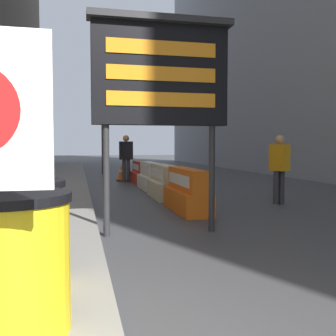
{
  "coord_description": "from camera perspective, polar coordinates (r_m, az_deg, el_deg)",
  "views": [
    {
      "loc": [
        -0.28,
        -2.14,
        1.39
      ],
      "look_at": [
        1.28,
        4.7,
        1.0
      ],
      "focal_mm": 42.0,
      "sensor_mm": 36.0,
      "label": 1
    }
  ],
  "objects": [
    {
      "name": "pedestrian_passerby",
      "position": [
        9.79,
        15.85,
        0.64
      ],
      "size": [
        0.39,
        0.5,
        1.66
      ],
      "rotation": [
        0.0,
        0.0,
        5.06
      ],
      "color": "#333338",
      "rests_on": "ground_plane"
    },
    {
      "name": "jersey_barrier_cream",
      "position": [
        10.62,
        -0.58,
        -2.23
      ],
      "size": [
        0.65,
        1.8,
        0.89
      ],
      "color": "beige",
      "rests_on": "ground_plane"
    },
    {
      "name": "traffic_cone_near",
      "position": [
        15.87,
        -6.77,
        -0.66
      ],
      "size": [
        0.39,
        0.39,
        0.69
      ],
      "color": "black",
      "rests_on": "ground_plane"
    },
    {
      "name": "jersey_barrier_orange_far",
      "position": [
        8.41,
        2.75,
        -3.57
      ],
      "size": [
        0.59,
        2.0,
        0.92
      ],
      "color": "orange",
      "rests_on": "ground_plane"
    },
    {
      "name": "barrel_drum_middle",
      "position": [
        3.81,
        -20.94,
        -8.72
      ],
      "size": [
        0.84,
        0.84,
        0.93
      ],
      "color": "yellow",
      "rests_on": "sidewalk_left"
    },
    {
      "name": "barrel_drum_foreground",
      "position": [
        2.86,
        -22.31,
        -12.68
      ],
      "size": [
        0.84,
        0.84,
        0.93
      ],
      "color": "yellow",
      "rests_on": "sidewalk_left"
    },
    {
      "name": "pedestrian_worker",
      "position": [
        15.31,
        -6.1,
        1.97
      ],
      "size": [
        0.52,
        0.37,
        1.82
      ],
      "rotation": [
        0.0,
        0.0,
        0.18
      ],
      "color": "#333338",
      "rests_on": "ground_plane"
    },
    {
      "name": "jersey_barrier_red_striped",
      "position": [
        14.87,
        -4.13,
        -0.81
      ],
      "size": [
        0.51,
        1.73,
        0.82
      ],
      "color": "red",
      "rests_on": "ground_plane"
    },
    {
      "name": "jersey_barrier_white",
      "position": [
        12.79,
        -2.69,
        -1.34
      ],
      "size": [
        0.57,
        1.76,
        0.88
      ],
      "color": "silver",
      "rests_on": "ground_plane"
    },
    {
      "name": "message_board",
      "position": [
        6.27,
        -1.08,
        13.4
      ],
      "size": [
        2.25,
        0.36,
        3.37
      ],
      "color": "#28282B",
      "rests_on": "ground_plane"
    },
    {
      "name": "traffic_light_near_curb",
      "position": [
        19.98,
        -9.48,
        8.41
      ],
      "size": [
        0.28,
        0.45,
        4.49
      ],
      "color": "#2D2D30",
      "rests_on": "ground_plane"
    }
  ]
}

